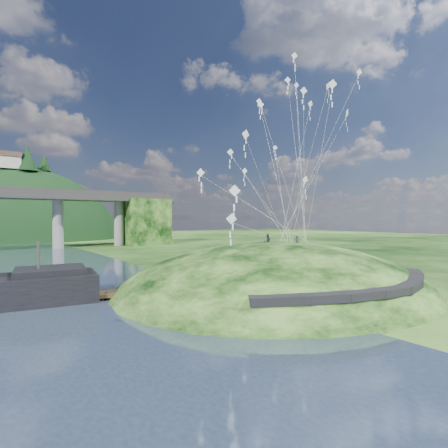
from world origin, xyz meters
TOP-DOWN VIEW (x-y plane):
  - ground at (0.00, 0.00)m, footprint 320.00×320.00m
  - grass_hill at (8.00, 2.00)m, footprint 36.00×32.00m
  - footpath at (7.46, -9.74)m, footprint 22.29×5.84m
  - wooden_dock at (-8.35, 7.98)m, footprint 13.53×5.35m
  - kite_flyers at (9.63, 3.97)m, footprint 1.94×4.41m
  - kite_swarm at (8.02, 0.97)m, footprint 20.37×16.20m

SIDE VIEW (x-z plane):
  - grass_hill at x=8.00m, z-range -8.00..5.00m
  - ground at x=0.00m, z-range 0.00..0.00m
  - wooden_dock at x=-8.35m, z-range -0.06..0.90m
  - footpath at x=7.46m, z-range 1.67..2.50m
  - kite_flyers at x=9.63m, z-range 4.86..6.77m
  - kite_swarm at x=8.02m, z-range 6.73..28.16m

